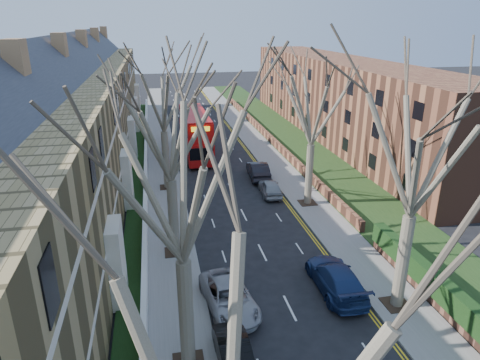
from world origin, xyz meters
TOP-DOWN VIEW (x-y plane):
  - pavement_left at (-6.00, 39.00)m, footprint 3.00×102.00m
  - pavement_right at (6.00, 39.00)m, footprint 3.00×102.00m
  - terrace_left at (-13.65, 31.00)m, footprint 9.70×78.00m
  - flats_right at (17.46, 43.00)m, footprint 13.97×54.00m
  - front_wall_left at (-7.65, 31.00)m, footprint 0.30×78.00m
  - grass_verge_right at (10.50, 39.00)m, footprint 6.00×102.00m
  - tree_left_mid at (-5.70, 6.00)m, footprint 10.50×10.50m
  - tree_left_far at (-5.70, 16.00)m, footprint 10.15×10.15m
  - tree_left_dist at (-5.70, 28.00)m, footprint 10.50×10.50m
  - tree_right_mid at (5.70, 8.00)m, footprint 10.50×10.50m
  - tree_right_far at (5.70, 22.00)m, footprint 10.15×10.15m
  - double_decker_bus at (-2.04, 37.95)m, footprint 3.04×11.68m
  - car_left_mid at (-3.70, 5.42)m, footprint 1.56×4.09m
  - car_left_far at (-3.21, 9.65)m, footprint 2.94×5.36m
  - car_right_near at (3.06, 10.06)m, footprint 2.35×5.54m
  - car_right_mid at (3.15, 24.60)m, footprint 1.89×4.17m
  - car_right_far at (3.14, 29.05)m, footprint 2.03×4.99m

SIDE VIEW (x-z plane):
  - pavement_left at x=-6.00m, z-range 0.00..0.12m
  - pavement_right at x=6.00m, z-range 0.00..0.12m
  - grass_verge_right at x=10.50m, z-range 0.12..0.18m
  - front_wall_left at x=-7.65m, z-range 0.12..1.12m
  - car_left_mid at x=-3.70m, z-range 0.00..1.33m
  - car_right_mid at x=3.15m, z-range 0.00..1.39m
  - car_left_far at x=-3.21m, z-range 0.00..1.42m
  - car_right_near at x=3.06m, z-range 0.00..1.59m
  - car_right_far at x=3.14m, z-range 0.00..1.61m
  - double_decker_bus at x=-2.04m, z-range -0.03..4.82m
  - flats_right at x=17.46m, z-range -0.02..9.98m
  - terrace_left at x=-13.65m, z-range -1.27..12.33m
  - tree_left_far at x=-5.70m, z-range 2.13..16.35m
  - tree_right_far at x=5.70m, z-range 2.13..16.35m
  - tree_left_mid at x=-5.70m, z-range 2.20..16.91m
  - tree_right_mid at x=5.70m, z-range 2.20..16.91m
  - tree_left_dist at x=-5.70m, z-range 2.20..16.91m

